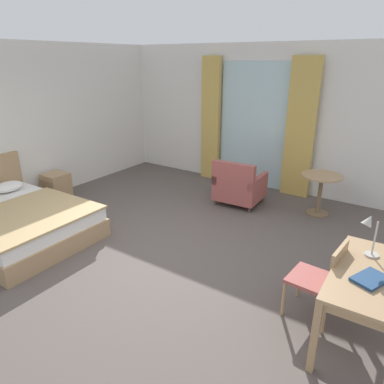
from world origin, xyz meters
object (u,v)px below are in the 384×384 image
at_px(round_cafe_table, 321,185).
at_px(writing_desk, 370,282).
at_px(desk_lamp, 370,229).
at_px(desk_chair, 322,277).
at_px(nightstand, 57,186).
at_px(closed_book, 371,279).
at_px(bed, 13,221).
at_px(armchair_by_window, 239,186).

bearing_deg(round_cafe_table, writing_desk, -67.27).
relative_size(desk_lamp, round_cafe_table, 0.66).
xyz_separation_m(writing_desk, desk_chair, (-0.42, 0.11, -0.18)).
distance_m(nightstand, desk_lamp, 5.47).
xyz_separation_m(writing_desk, closed_book, (0.01, -0.13, 0.11)).
relative_size(desk_chair, closed_book, 2.77).
xyz_separation_m(bed, round_cafe_table, (3.54, 3.40, 0.26)).
bearing_deg(bed, round_cafe_table, 43.83).
xyz_separation_m(closed_book, round_cafe_table, (-1.17, 2.90, -0.24)).
bearing_deg(desk_lamp, armchair_by_window, 138.14).
relative_size(nightstand, armchair_by_window, 0.59).
height_order(nightstand, writing_desk, writing_desk).
relative_size(bed, desk_lamp, 4.84).
relative_size(desk_lamp, armchair_by_window, 0.55).
distance_m(closed_book, armchair_by_window, 3.60).
distance_m(armchair_by_window, round_cafe_table, 1.41).
height_order(bed, writing_desk, bed).
distance_m(desk_chair, armchair_by_window, 3.10).
xyz_separation_m(nightstand, round_cafe_table, (4.34, 2.06, 0.27)).
xyz_separation_m(bed, desk_chair, (4.27, 0.74, 0.22)).
relative_size(bed, closed_book, 7.22).
distance_m(desk_lamp, round_cafe_table, 2.78).
distance_m(nightstand, armchair_by_window, 3.44).
relative_size(nightstand, desk_chair, 0.57).
bearing_deg(bed, writing_desk, 7.67).
xyz_separation_m(closed_book, armchair_by_window, (-2.52, 2.54, -0.43)).
bearing_deg(desk_lamp, round_cafe_table, 112.82).
height_order(bed, round_cafe_table, bed).
distance_m(desk_chair, round_cafe_table, 2.75).
xyz_separation_m(nightstand, desk_chair, (5.07, -0.59, 0.23)).
bearing_deg(nightstand, round_cafe_table, 25.44).
bearing_deg(nightstand, desk_chair, -6.66).
relative_size(bed, armchair_by_window, 2.68).
height_order(writing_desk, armchair_by_window, armchair_by_window).
distance_m(bed, closed_book, 4.76).
relative_size(nightstand, writing_desk, 0.39).
xyz_separation_m(nightstand, writing_desk, (5.49, -0.70, 0.41)).
relative_size(writing_desk, desk_chair, 1.48).
distance_m(bed, desk_chair, 4.34).
height_order(bed, closed_book, bed).
xyz_separation_m(bed, closed_book, (4.71, 0.50, 0.51)).
distance_m(nightstand, round_cafe_table, 4.81).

